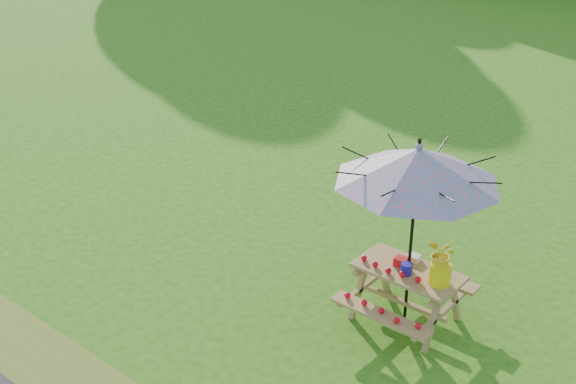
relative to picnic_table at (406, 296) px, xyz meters
The scene contains 6 objects.
ground 4.35m from the picnic_table, behind, with size 120.00×120.00×0.00m, color #256413.
picnic_table is the anchor object (origin of this frame).
patio_umbrella 1.62m from the picnic_table, 84.81° to the left, with size 2.02×2.02×2.25m.
produce_bins 0.40m from the picnic_table, 153.99° to the left, with size 0.27×0.44×0.13m.
tomatoes_row 0.44m from the picnic_table, 130.20° to the right, with size 0.77×0.13×0.07m, color red, non-canonical shape.
flower_bucket 0.75m from the picnic_table, ahead, with size 0.41×0.39×0.54m.
Camera 1 is at (7.63, -5.67, 5.00)m, focal length 45.00 mm.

